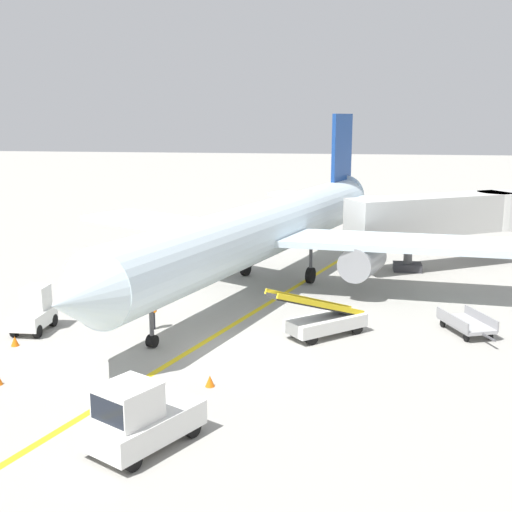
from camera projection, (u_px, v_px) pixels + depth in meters
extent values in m
plane|color=#9E9B93|center=(246.00, 352.00, 27.91)|extent=(300.00, 300.00, 0.00)
cube|color=yellow|center=(247.00, 316.00, 32.85)|extent=(23.80, 76.56, 0.01)
cylinder|color=silver|center=(264.00, 229.00, 37.84)|extent=(11.97, 29.65, 3.30)
cone|color=silver|center=(75.00, 298.00, 23.59)|extent=(3.80, 3.24, 3.23)
cone|color=silver|center=(350.00, 193.00, 52.18)|extent=(3.82, 3.60, 3.14)
cube|color=silver|center=(397.00, 242.00, 36.05)|extent=(13.34, 5.54, 0.36)
cylinder|color=gray|center=(362.00, 261.00, 36.09)|extent=(2.76, 3.62, 1.90)
cube|color=silver|center=(170.00, 223.00, 42.43)|extent=(13.50, 10.17, 0.36)
cylinder|color=gray|center=(184.00, 243.00, 41.07)|extent=(2.76, 3.62, 1.90)
cube|color=navy|center=(342.00, 149.00, 49.30)|extent=(1.44, 3.91, 5.20)
cube|color=silver|center=(377.00, 199.00, 48.44)|extent=(5.48, 2.99, 0.24)
cube|color=silver|center=(303.00, 195.00, 51.00)|extent=(5.64, 4.20, 0.24)
cylinder|color=#4C4C51|center=(151.00, 313.00, 28.12)|extent=(0.20, 0.20, 3.12)
cylinder|color=black|center=(152.00, 341.00, 28.39)|extent=(0.50, 0.64, 0.56)
cylinder|color=#4C4C51|center=(311.00, 258.00, 39.06)|extent=(0.20, 0.20, 3.12)
cylinder|color=black|center=(310.00, 275.00, 39.29)|extent=(0.62, 1.02, 0.96)
cylinder|color=#4C4C51|center=(246.00, 251.00, 40.94)|extent=(0.20, 0.20, 3.12)
cylinder|color=black|center=(246.00, 268.00, 41.16)|extent=(0.62, 1.02, 0.96)
cube|color=black|center=(109.00, 277.00, 25.27)|extent=(2.98, 1.78, 0.60)
cube|color=beige|center=(433.00, 215.00, 42.44)|extent=(11.57, 8.54, 2.50)
cylinder|color=beige|center=(500.00, 210.00, 44.63)|extent=(3.20, 3.20, 2.50)
cylinder|color=#59595B|center=(408.00, 253.00, 42.27)|extent=(0.56, 0.56, 2.35)
cube|color=#333338|center=(407.00, 267.00, 42.46)|extent=(1.80, 1.40, 0.50)
cube|color=silver|center=(145.00, 424.00, 19.86)|extent=(3.39, 4.07, 0.80)
cube|color=silver|center=(128.00, 402.00, 19.17)|extent=(2.11, 2.15, 1.10)
cube|color=black|center=(108.00, 411.00, 18.56)|extent=(1.29, 0.75, 0.77)
cylinder|color=black|center=(133.00, 461.00, 18.48)|extent=(0.48, 0.63, 0.60)
cylinder|color=black|center=(96.00, 444.00, 19.44)|extent=(0.48, 0.63, 0.60)
cylinder|color=black|center=(193.00, 428.00, 20.45)|extent=(0.48, 0.63, 0.60)
cylinder|color=black|center=(157.00, 414.00, 21.40)|extent=(0.48, 0.63, 0.60)
cube|color=silver|center=(34.00, 318.00, 30.41)|extent=(1.36, 2.43, 0.70)
cube|color=silver|center=(37.00, 297.00, 30.62)|extent=(1.07, 1.11, 1.10)
cube|color=black|center=(41.00, 294.00, 31.12)|extent=(0.98, 0.11, 0.77)
cylinder|color=black|center=(32.00, 319.00, 31.36)|extent=(0.24, 0.61, 0.60)
cylinder|color=black|center=(53.00, 320.00, 31.23)|extent=(0.24, 0.61, 0.60)
cylinder|color=black|center=(15.00, 330.00, 29.73)|extent=(0.24, 0.61, 0.60)
cylinder|color=black|center=(37.00, 331.00, 29.60)|extent=(0.24, 0.61, 0.60)
cube|color=silver|center=(326.00, 323.00, 29.86)|extent=(3.83, 3.65, 0.60)
cylinder|color=black|center=(312.00, 338.00, 28.69)|extent=(0.59, 0.56, 0.60)
cylinder|color=black|center=(295.00, 330.00, 29.74)|extent=(0.59, 0.56, 0.60)
cylinder|color=black|center=(357.00, 328.00, 30.11)|extent=(0.59, 0.56, 0.60)
cylinder|color=black|center=(339.00, 321.00, 31.16)|extent=(0.59, 0.56, 0.60)
cube|color=black|center=(316.00, 305.00, 29.34)|extent=(4.32, 4.00, 1.76)
cube|color=yellow|center=(323.00, 305.00, 28.94)|extent=(3.79, 3.41, 1.84)
cube|color=yellow|center=(310.00, 300.00, 29.68)|extent=(3.79, 3.41, 1.84)
cube|color=#A5A5A8|center=(466.00, 324.00, 30.20)|extent=(2.44, 3.16, 0.16)
cube|color=#4C4C51|center=(489.00, 337.00, 28.45)|extent=(0.41, 0.86, 0.08)
cylinder|color=#4C4C51|center=(495.00, 341.00, 28.02)|extent=(0.12, 0.12, 0.05)
cube|color=gray|center=(481.00, 318.00, 30.32)|extent=(1.10, 2.62, 0.50)
cube|color=gray|center=(452.00, 320.00, 29.98)|extent=(1.10, 2.62, 0.50)
cylinder|color=black|center=(490.00, 336.00, 29.39)|extent=(0.25, 0.38, 0.36)
cylinder|color=black|center=(466.00, 338.00, 29.12)|extent=(0.25, 0.38, 0.36)
cylinder|color=black|center=(465.00, 322.00, 31.39)|extent=(0.25, 0.38, 0.36)
cylinder|color=black|center=(443.00, 323.00, 31.12)|extent=(0.25, 0.38, 0.36)
cylinder|color=#26262D|center=(153.00, 321.00, 30.77)|extent=(0.24, 0.24, 0.85)
cube|color=orange|center=(152.00, 306.00, 30.63)|extent=(0.36, 0.22, 0.56)
sphere|color=#9E7051|center=(152.00, 298.00, 30.54)|extent=(0.20, 0.20, 0.20)
sphere|color=yellow|center=(152.00, 297.00, 30.53)|extent=(0.24, 0.24, 0.24)
cone|color=orange|center=(15.00, 341.00, 28.57)|extent=(0.36, 0.36, 0.44)
cone|color=orange|center=(369.00, 265.00, 43.11)|extent=(0.36, 0.36, 0.44)
cone|color=orange|center=(210.00, 381.00, 24.27)|extent=(0.36, 0.36, 0.44)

